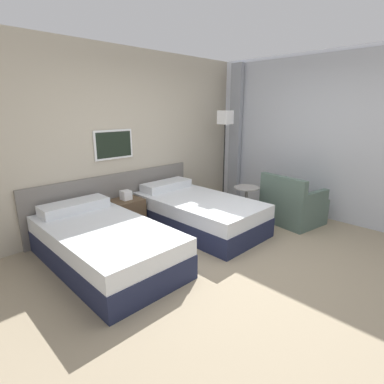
{
  "coord_description": "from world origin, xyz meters",
  "views": [
    {
      "loc": [
        -2.66,
        -1.79,
        1.81
      ],
      "look_at": [
        0.29,
        1.19,
        0.63
      ],
      "focal_mm": 28.0,
      "sensor_mm": 36.0,
      "label": 1
    }
  ],
  "objects_px": {
    "bed_near_window": "(198,212)",
    "side_table": "(246,197)",
    "armchair": "(292,206)",
    "nightstand": "(127,213)",
    "floor_lamp": "(225,128)",
    "bed_near_door": "(104,244)"
  },
  "relations": [
    {
      "from": "bed_near_door",
      "to": "floor_lamp",
      "type": "height_order",
      "value": "floor_lamp"
    },
    {
      "from": "bed_near_window",
      "to": "armchair",
      "type": "relative_size",
      "value": 2.17
    },
    {
      "from": "bed_near_window",
      "to": "side_table",
      "type": "relative_size",
      "value": 3.64
    },
    {
      "from": "nightstand",
      "to": "armchair",
      "type": "bearing_deg",
      "value": -39.18
    },
    {
      "from": "side_table",
      "to": "bed_near_door",
      "type": "bearing_deg",
      "value": 173.13
    },
    {
      "from": "bed_near_door",
      "to": "armchair",
      "type": "height_order",
      "value": "armchair"
    },
    {
      "from": "bed_near_window",
      "to": "side_table",
      "type": "bearing_deg",
      "value": -18.97
    },
    {
      "from": "bed_near_window",
      "to": "side_table",
      "type": "distance_m",
      "value": 0.92
    },
    {
      "from": "nightstand",
      "to": "side_table",
      "type": "bearing_deg",
      "value": -32.07
    },
    {
      "from": "armchair",
      "to": "bed_near_door",
      "type": "bearing_deg",
      "value": 81.06
    },
    {
      "from": "side_table",
      "to": "armchair",
      "type": "distance_m",
      "value": 0.75
    },
    {
      "from": "floor_lamp",
      "to": "side_table",
      "type": "distance_m",
      "value": 1.37
    },
    {
      "from": "floor_lamp",
      "to": "armchair",
      "type": "bearing_deg",
      "value": -87.62
    },
    {
      "from": "bed_near_window",
      "to": "nightstand",
      "type": "xyz_separation_m",
      "value": [
        -0.8,
        0.75,
        -0.01
      ]
    },
    {
      "from": "nightstand",
      "to": "side_table",
      "type": "distance_m",
      "value": 1.97
    },
    {
      "from": "floor_lamp",
      "to": "side_table",
      "type": "xyz_separation_m",
      "value": [
        -0.33,
        -0.77,
        -1.08
      ]
    },
    {
      "from": "bed_near_door",
      "to": "nightstand",
      "type": "relative_size",
      "value": 3.3
    },
    {
      "from": "bed_near_window",
      "to": "nightstand",
      "type": "relative_size",
      "value": 3.3
    },
    {
      "from": "armchair",
      "to": "floor_lamp",
      "type": "bearing_deg",
      "value": 11.44
    },
    {
      "from": "nightstand",
      "to": "floor_lamp",
      "type": "xyz_separation_m",
      "value": [
        1.99,
        -0.27,
        1.22
      ]
    },
    {
      "from": "nightstand",
      "to": "side_table",
      "type": "height_order",
      "value": "nightstand"
    },
    {
      "from": "nightstand",
      "to": "floor_lamp",
      "type": "relative_size",
      "value": 0.34
    }
  ]
}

